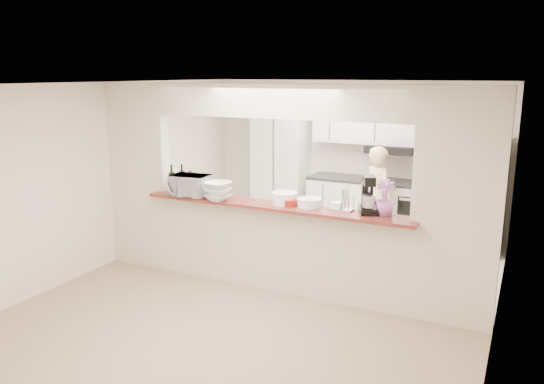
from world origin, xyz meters
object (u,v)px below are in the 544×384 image
Objects in this scene: refrigerator at (478,195)px; toaster_oven at (191,185)px; person at (378,198)px; stand_mixer at (368,196)px.

toaster_oven is (-3.20, -2.75, 0.37)m from refrigerator.
refrigerator is at bearing 35.26° from toaster_oven.
person is at bearing -158.91° from refrigerator.
person is (-0.42, 2.06, -0.51)m from stand_mixer.
person reaches higher than stand_mixer.
person is (-1.37, -0.53, -0.07)m from refrigerator.
refrigerator is at bearing 69.91° from stand_mixer.
stand_mixer is 0.28× the size of person.
stand_mixer is 2.16m from person.
refrigerator reaches higher than person.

